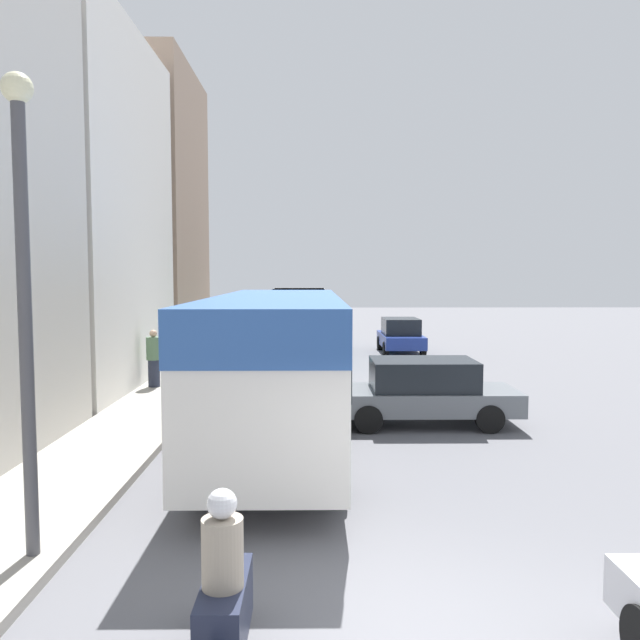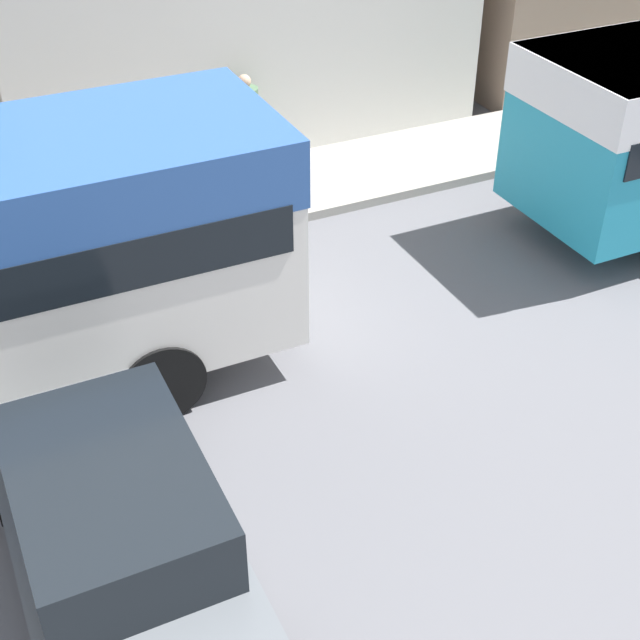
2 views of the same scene
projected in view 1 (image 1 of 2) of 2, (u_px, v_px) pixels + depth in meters
name	position (u px, v px, depth m)	size (l,w,h in m)	color
building_midblock	(54.00, 211.00, 18.96)	(5.25, 8.51, 10.89)	silver
building_far_terrace	(121.00, 213.00, 27.59)	(6.56, 7.52, 12.45)	gray
bus_lead	(278.00, 349.00, 12.67)	(2.51, 9.56, 3.10)	silver
bus_following	(297.00, 314.00, 26.42)	(2.51, 9.56, 2.84)	teal
motorcycle_behind_lead	(224.00, 604.00, 5.41)	(0.38, 2.24, 1.73)	#1E2338
car_far_curb	(401.00, 335.00, 27.93)	(1.83, 3.80, 1.57)	navy
car_distant	(423.00, 391.00, 14.68)	(4.38, 1.89, 1.54)	slate
pedestrian_near_curb	(154.00, 358.00, 18.75)	(0.44, 0.44, 1.72)	#232838
lamp_post	(24.00, 273.00, 7.32)	(0.36, 0.36, 5.71)	#47474C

